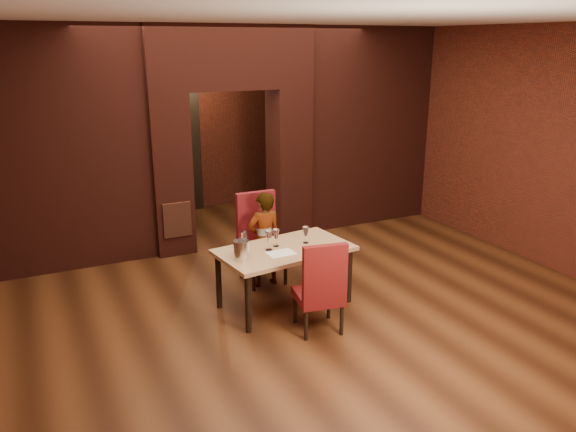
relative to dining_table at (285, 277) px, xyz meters
name	(u,v)px	position (x,y,z in m)	size (l,w,h in m)	color
floor	(290,289)	(0.25, 0.36, -0.35)	(8.00, 8.00, 0.00)	#4D2813
ceiling	(291,19)	(0.25, 0.36, 2.85)	(7.00, 8.00, 0.04)	silver
wall_back	(192,121)	(0.25, 4.36, 1.25)	(7.00, 0.04, 3.20)	maroon
wall_right	(510,141)	(3.75, 0.36, 1.25)	(0.04, 8.00, 3.20)	maroon
pillar_left	(169,174)	(-0.70, 2.36, 0.80)	(0.55, 0.55, 2.30)	maroon
pillar_right	(289,162)	(1.20, 2.36, 0.80)	(0.55, 0.55, 2.30)	maroon
lintel	(229,57)	(0.25, 2.36, 2.40)	(2.45, 0.55, 0.90)	maroon
wing_wall_left	(60,151)	(-2.11, 2.36, 1.25)	(2.27, 0.35, 3.20)	maroon
wing_wall_right	(366,128)	(2.61, 2.36, 1.25)	(2.27, 0.35, 3.20)	maroon
vent_panel	(177,220)	(-0.70, 2.06, 0.20)	(0.40, 0.03, 0.50)	#99472C
rear_door	(173,154)	(-0.15, 4.30, 0.70)	(0.90, 0.08, 2.10)	black
rear_door_frame	(173,155)	(-0.15, 4.26, 0.70)	(1.02, 0.04, 2.22)	black
dining_table	(285,277)	(0.00, 0.00, 0.00)	(1.51, 0.85, 0.71)	tan
chair_far	(263,239)	(0.04, 0.73, 0.22)	(0.52, 0.52, 1.14)	maroon
chair_near	(318,285)	(0.07, -0.68, 0.16)	(0.47, 0.47, 1.03)	maroon
person_seated	(264,239)	(0.02, 0.63, 0.25)	(0.44, 0.29, 1.21)	white
wine_glass_a	(269,240)	(-0.19, 0.02, 0.47)	(0.09, 0.09, 0.23)	white
wine_glass_b	(276,238)	(-0.06, 0.10, 0.46)	(0.08, 0.08, 0.20)	white
wine_glass_c	(306,235)	(0.30, 0.05, 0.45)	(0.08, 0.08, 0.20)	white
tasting_sheet	(281,253)	(-0.11, -0.13, 0.36)	(0.30, 0.22, 0.00)	white
wine_bucket	(242,250)	(-0.57, -0.11, 0.46)	(0.18, 0.18, 0.21)	silver
water_bottle	(244,242)	(-0.48, 0.03, 0.49)	(0.06, 0.06, 0.27)	white
potted_plant	(316,251)	(0.89, 0.88, -0.13)	(0.40, 0.35, 0.44)	#316024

